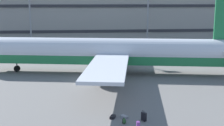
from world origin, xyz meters
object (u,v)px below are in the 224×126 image
object	(u,v)px
airliner	(110,53)
suitcase_purple	(124,117)
suitcase_laid_flat	(138,125)
backpack_small	(124,121)
suitcase_teal	(113,117)
suitcase_upright	(144,116)

from	to	relation	value
airliner	suitcase_purple	size ratio (longest dim) A/B	51.24
suitcase_laid_flat	backpack_small	distance (m)	1.64
backpack_small	suitcase_purple	bearing A→B (deg)	82.68
suitcase_teal	suitcase_purple	bearing A→B (deg)	-4.50
suitcase_laid_flat	backpack_small	world-z (taller)	suitcase_laid_flat
suitcase_purple	suitcase_teal	world-z (taller)	suitcase_purple
suitcase_laid_flat	backpack_small	xyz separation A→B (m)	(-0.95, 1.34, -0.13)
suitcase_teal	backpack_small	size ratio (longest dim) A/B	1.46
suitcase_upright	backpack_small	world-z (taller)	suitcase_upright
airliner	suitcase_teal	distance (m)	17.72
suitcase_purple	backpack_small	distance (m)	1.31
suitcase_purple	suitcase_laid_flat	xyz separation A→B (m)	(0.78, -2.63, 0.26)
suitcase_purple	suitcase_upright	distance (m)	1.85
airliner	suitcase_upright	xyz separation A→B (m)	(1.32, -18.38, -2.62)
suitcase_purple	suitcase_laid_flat	bearing A→B (deg)	-73.50
suitcase_purple	suitcase_upright	bearing A→B (deg)	-28.48
suitcase_purple	suitcase_teal	xyz separation A→B (m)	(-1.02, 0.08, -0.00)
airliner	suitcase_purple	bearing A→B (deg)	-90.92
suitcase_upright	backpack_small	bearing A→B (deg)	-166.50
airliner	suitcase_purple	xyz separation A→B (m)	(-0.28, -17.51, -2.93)
backpack_small	suitcase_teal	bearing A→B (deg)	121.82
suitcase_teal	suitcase_upright	bearing A→B (deg)	-19.91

